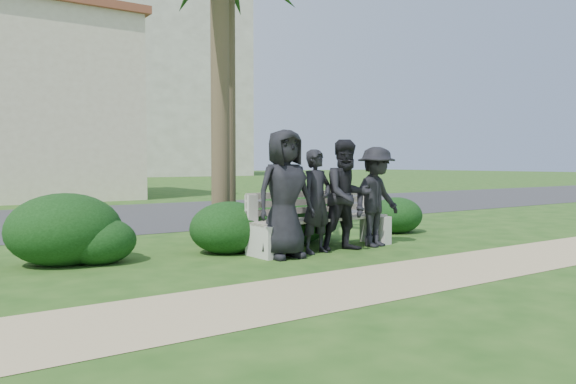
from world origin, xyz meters
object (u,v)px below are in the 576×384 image
object	(u,v)px
park_bench	(321,224)
man_a	(285,194)
man_c	(347,195)
man_d	(376,197)
man_b	(317,201)

from	to	relation	value
park_bench	man_a	size ratio (longest dim) A/B	1.40
park_bench	man_c	world-z (taller)	man_c
park_bench	man_d	bearing A→B (deg)	-21.09
man_c	man_d	distance (m)	0.70
man_b	man_d	size ratio (longest dim) A/B	0.97
park_bench	man_d	xyz separation A→B (m)	(0.94, -0.30, 0.43)
man_d	man_a	bearing A→B (deg)	170.76
man_b	man_d	world-z (taller)	man_d
man_a	man_c	world-z (taller)	man_a
park_bench	man_b	size ratio (longest dim) A/B	1.65
man_a	park_bench	bearing A→B (deg)	22.00
man_d	park_bench	bearing A→B (deg)	151.28
man_b	man_c	xyz separation A→B (m)	(0.55, -0.09, 0.08)
park_bench	man_d	distance (m)	1.08
man_c	man_d	size ratio (longest dim) A/B	1.06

